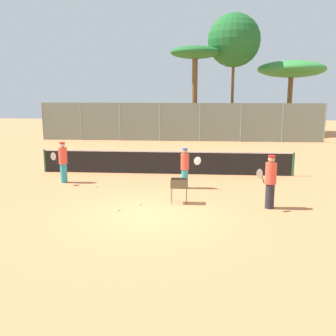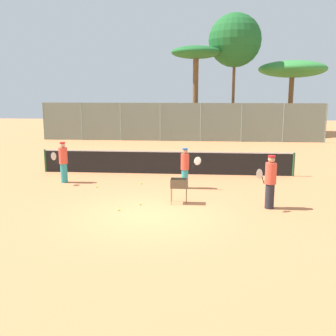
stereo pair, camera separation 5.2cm
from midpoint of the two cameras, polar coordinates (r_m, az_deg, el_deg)
ground_plane at (r=12.24m, az=-2.76°, el=-6.88°), size 80.00×80.00×0.00m
tennis_net at (r=18.04m, az=-0.18°, el=0.88°), size 11.57×0.10×1.07m
back_fence at (r=29.80m, az=1.88°, el=6.67°), size 21.39×0.08×2.86m
tree_0 at (r=32.91m, az=4.13°, el=15.95°), size 4.00×4.00×7.28m
tree_1 at (r=34.24m, az=9.74°, el=17.77°), size 4.32×4.32×9.97m
tree_2 at (r=36.26m, az=17.64°, el=13.43°), size 5.74×5.74×6.28m
player_white_outfit at (r=13.13m, az=14.72°, el=-1.87°), size 0.75×0.67×1.75m
player_red_cap at (r=15.37m, az=2.61°, el=0.06°), size 0.85×0.40×1.59m
player_yellow_shirt at (r=16.87m, az=-14.88°, el=0.89°), size 0.48×0.85×1.70m
ball_cart at (r=13.32m, az=1.66°, el=-2.53°), size 0.56×0.41×0.86m
tennis_ball_0 at (r=12.76m, az=-7.07°, el=-6.04°), size 0.07×0.07×0.07m
tennis_ball_1 at (r=17.25m, az=13.85°, el=-1.72°), size 0.07×0.07×0.07m
tennis_ball_2 at (r=16.21m, az=-3.86°, el=-2.24°), size 0.07×0.07×0.07m
tennis_ball_3 at (r=15.89m, az=-10.22°, el=-2.67°), size 0.07×0.07×0.07m
tennis_ball_4 at (r=13.33m, az=-3.98°, el=-5.22°), size 0.07×0.07×0.07m
parked_car at (r=33.62m, az=10.16°, el=5.71°), size 4.20×1.70×1.60m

